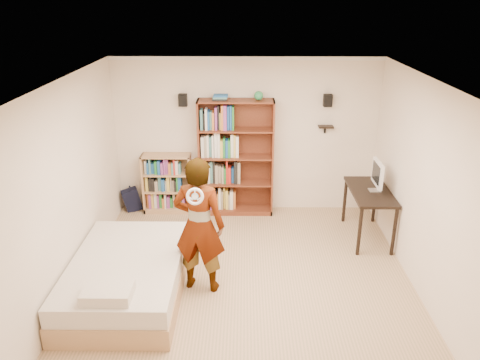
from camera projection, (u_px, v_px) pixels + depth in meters
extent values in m
cube|color=tan|center=(246.00, 287.00, 6.25)|extent=(4.50, 5.00, 0.01)
cube|color=white|center=(246.00, 136.00, 8.06)|extent=(4.50, 0.02, 2.70)
cube|color=white|center=(247.00, 332.00, 3.43)|extent=(4.50, 0.02, 2.70)
cube|color=white|center=(64.00, 194.00, 5.77)|extent=(0.02, 5.00, 2.70)
cube|color=white|center=(430.00, 195.00, 5.72)|extent=(0.02, 5.00, 2.70)
cube|color=white|center=(247.00, 84.00, 5.24)|extent=(4.50, 5.00, 0.02)
cube|color=white|center=(246.00, 58.00, 7.54)|extent=(4.50, 0.06, 0.06)
cube|color=white|center=(248.00, 161.00, 2.96)|extent=(4.50, 0.06, 0.06)
cube|color=white|center=(50.00, 87.00, 5.27)|extent=(0.06, 5.00, 0.06)
cube|color=white|center=(445.00, 88.00, 5.23)|extent=(0.06, 5.00, 0.06)
cube|color=black|center=(183.00, 100.00, 7.74)|extent=(0.14, 0.12, 0.20)
cube|color=black|center=(328.00, 100.00, 7.71)|extent=(0.14, 0.12, 0.20)
cube|color=black|center=(326.00, 127.00, 7.89)|extent=(0.25, 0.16, 0.02)
imported|color=black|center=(199.00, 226.00, 5.92)|extent=(0.74, 0.56, 1.83)
torus|color=white|center=(195.00, 196.00, 5.40)|extent=(0.21, 0.08, 0.21)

